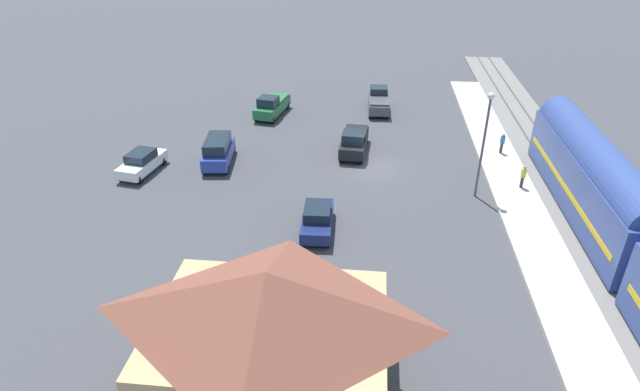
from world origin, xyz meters
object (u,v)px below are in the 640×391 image
object	(u,v)px
pickup_black	(354,141)
light_pole_near_platform	(485,133)
suv_blue	(218,151)
pedestrian_on_platform	(502,142)
station_building	(269,332)
sedan_navy	(317,219)
pickup_green	(272,105)
pedestrian_waiting_far	(523,175)
sedan_white	(142,162)
pickup_charcoal	(379,101)

from	to	relation	value
pickup_black	light_pole_near_platform	distance (m)	11.73
suv_blue	light_pole_near_platform	bearing A→B (deg)	170.54
pedestrian_on_platform	light_pole_near_platform	bearing A→B (deg)	66.55
light_pole_near_platform	station_building	bearing A→B (deg)	58.39
sedan_navy	light_pole_near_platform	distance (m)	12.69
sedan_navy	pickup_green	distance (m)	21.20
pedestrian_waiting_far	light_pole_near_platform	distance (m)	5.00
pedestrian_waiting_far	sedan_white	distance (m)	28.33
pedestrian_waiting_far	pickup_green	distance (m)	24.65
pedestrian_waiting_far	station_building	bearing A→B (deg)	52.97
pickup_charcoal	light_pole_near_platform	distance (m)	18.76
pedestrian_on_platform	sedan_white	bearing A→B (deg)	12.05
sedan_navy	pedestrian_waiting_far	bearing A→B (deg)	-154.27
station_building	pickup_black	distance (m)	24.99
pedestrian_on_platform	suv_blue	world-z (taller)	suv_blue
pedestrian_waiting_far	pickup_charcoal	size ratio (longest dim) A/B	0.31
sedan_navy	pickup_black	xyz separation A→B (m)	(-1.72, -12.23, 0.15)
suv_blue	sedan_white	world-z (taller)	suv_blue
pedestrian_on_platform	sedan_white	xyz separation A→B (m)	(28.03, 5.98, -0.40)
pedestrian_on_platform	pickup_green	world-z (taller)	pickup_green
pickup_green	suv_blue	bearing A→B (deg)	78.94
station_building	sedan_white	xyz separation A→B (m)	(13.75, -19.31, -2.38)
pickup_black	suv_blue	distance (m)	11.10
sedan_white	pickup_green	bearing A→B (deg)	-119.64
station_building	pickup_green	world-z (taller)	station_building
light_pole_near_platform	pedestrian_waiting_far	bearing A→B (deg)	-161.65
station_building	sedan_navy	distance (m)	12.79
pickup_black	sedan_navy	bearing A→B (deg)	82.00
pedestrian_on_platform	sedan_navy	distance (m)	18.74
pickup_charcoal	light_pole_near_platform	world-z (taller)	light_pole_near_platform
light_pole_near_platform	sedan_navy	bearing A→B (deg)	27.90
pickup_charcoal	pickup_black	bearing A→B (deg)	79.50
pedestrian_waiting_far	pickup_green	size ratio (longest dim) A/B	0.30
sedan_navy	suv_blue	size ratio (longest dim) A/B	0.90
sedan_white	suv_blue	bearing A→B (deg)	-158.34
sedan_white	light_pole_near_platform	size ratio (longest dim) A/B	0.62
pedestrian_waiting_far	pickup_charcoal	distance (m)	18.97
station_building	light_pole_near_platform	size ratio (longest dim) A/B	1.32
pickup_charcoal	sedan_white	world-z (taller)	pickup_charcoal
suv_blue	pickup_green	world-z (taller)	suv_blue
pickup_green	light_pole_near_platform	distance (m)	22.90
pickup_green	sedan_white	bearing A→B (deg)	60.36
station_building	pickup_charcoal	distance (m)	35.50
sedan_navy	light_pole_near_platform	bearing A→B (deg)	-152.10
pickup_charcoal	station_building	bearing A→B (deg)	83.22
suv_blue	sedan_white	distance (m)	5.83
pedestrian_on_platform	station_building	bearing A→B (deg)	60.56
pickup_black	pickup_green	distance (m)	11.52
suv_blue	pickup_green	xyz separation A→B (m)	(-2.19, -11.21, -0.12)
suv_blue	station_building	bearing A→B (deg)	111.24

